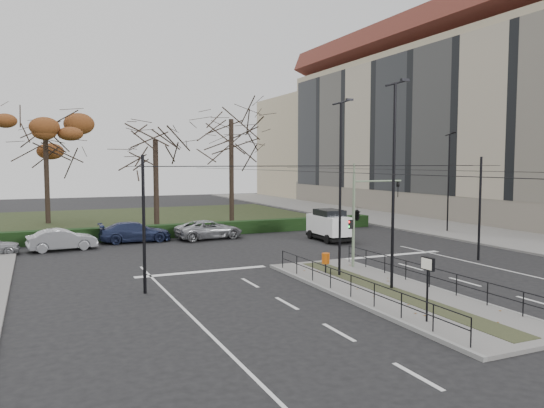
% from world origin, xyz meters
% --- Properties ---
extents(ground, '(140.00, 140.00, 0.00)m').
position_xyz_m(ground, '(0.00, 0.00, 0.00)').
color(ground, black).
rests_on(ground, ground).
extents(median_island, '(4.40, 15.00, 0.14)m').
position_xyz_m(median_island, '(0.00, -2.50, 0.07)').
color(median_island, slate).
rests_on(median_island, ground).
extents(sidewalk_east, '(8.00, 90.00, 0.14)m').
position_xyz_m(sidewalk_east, '(18.00, 22.00, 0.07)').
color(sidewalk_east, slate).
rests_on(sidewalk_east, ground).
extents(park, '(38.00, 26.00, 0.10)m').
position_xyz_m(park, '(-6.00, 32.00, 0.05)').
color(park, '#232D16').
rests_on(park, ground).
extents(hedge, '(38.00, 1.00, 1.00)m').
position_xyz_m(hedge, '(-6.00, 18.60, 0.50)').
color(hedge, black).
rests_on(hedge, ground).
extents(apartment_block, '(13.09, 52.10, 21.64)m').
position_xyz_m(apartment_block, '(27.97, 23.97, 10.39)').
color(apartment_block, tan).
rests_on(apartment_block, ground).
extents(median_railing, '(4.14, 13.24, 0.92)m').
position_xyz_m(median_railing, '(0.00, -2.60, 0.98)').
color(median_railing, black).
rests_on(median_railing, median_island).
extents(catenary, '(20.00, 34.00, 6.00)m').
position_xyz_m(catenary, '(0.00, 1.62, 3.42)').
color(catenary, black).
rests_on(catenary, ground).
extents(traffic_light, '(3.34, 1.91, 4.91)m').
position_xyz_m(traffic_light, '(1.79, 2.74, 3.00)').
color(traffic_light, gray).
rests_on(traffic_light, median_island).
extents(litter_bin, '(0.39, 0.39, 0.99)m').
position_xyz_m(litter_bin, '(-0.61, 1.98, 0.85)').
color(litter_bin, black).
rests_on(litter_bin, median_island).
extents(info_panel, '(0.13, 0.59, 2.26)m').
position_xyz_m(info_panel, '(-1.51, -6.60, 1.92)').
color(info_panel, black).
rests_on(info_panel, median_island).
extents(streetlamp_median_near, '(0.76, 0.16, 9.12)m').
position_xyz_m(streetlamp_median_near, '(0.39, -2.12, 4.78)').
color(streetlamp_median_near, black).
rests_on(streetlamp_median_near, median_island).
extents(streetlamp_median_far, '(0.72, 0.15, 8.61)m').
position_xyz_m(streetlamp_median_far, '(-0.28, 1.17, 4.52)').
color(streetlamp_median_far, black).
rests_on(streetlamp_median_far, median_island).
extents(streetlamp_sidewalk, '(0.67, 0.14, 7.96)m').
position_xyz_m(streetlamp_sidewalk, '(16.60, 12.20, 4.19)').
color(streetlamp_sidewalk, black).
rests_on(streetlamp_sidewalk, sidewalk_east).
extents(parked_car_second, '(4.40, 1.95, 1.40)m').
position_xyz_m(parked_car_second, '(-12.34, 15.55, 0.70)').
color(parked_car_second, '#94969B').
rests_on(parked_car_second, ground).
extents(parked_car_third, '(5.06, 2.17, 1.45)m').
position_xyz_m(parked_car_third, '(-7.41, 17.32, 0.73)').
color(parked_car_third, '#20294B').
rests_on(parked_car_third, ground).
extents(parked_car_fourth, '(5.24, 2.87, 1.39)m').
position_xyz_m(parked_car_fourth, '(-2.10, 16.68, 0.70)').
color(parked_car_fourth, '#94969B').
rests_on(parked_car_fourth, ground).
extents(white_van, '(2.05, 4.23, 2.27)m').
position_xyz_m(white_van, '(5.56, 12.20, 1.19)').
color(white_van, white).
rests_on(white_van, ground).
extents(rust_tree, '(9.11, 9.11, 11.50)m').
position_xyz_m(rust_tree, '(-12.83, 31.68, 8.84)').
color(rust_tree, black).
rests_on(rust_tree, park).
extents(bare_tree_center, '(7.84, 7.84, 12.79)m').
position_xyz_m(bare_tree_center, '(3.18, 26.43, 9.03)').
color(bare_tree_center, black).
rests_on(bare_tree_center, park).
extents(bare_tree_near, '(6.56, 6.56, 9.90)m').
position_xyz_m(bare_tree_near, '(-4.76, 22.59, 7.00)').
color(bare_tree_near, black).
rests_on(bare_tree_near, park).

